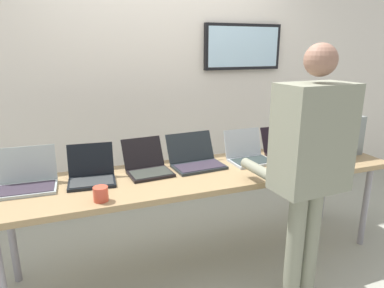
{
  "coord_description": "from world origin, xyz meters",
  "views": [
    {
      "loc": [
        -0.92,
        -2.18,
        1.63
      ],
      "look_at": [
        -0.06,
        0.11,
        0.94
      ],
      "focal_mm": 31.96,
      "sensor_mm": 36.0,
      "label": 1
    }
  ],
  "objects": [
    {
      "name": "laptop_station_4",
      "position": [
        0.42,
        0.1,
        0.81
      ],
      "size": [
        0.33,
        0.3,
        0.24
      ],
      "color": "#A9B2BA",
      "rests_on": "workbench"
    },
    {
      "name": "ground",
      "position": [
        0.0,
        0.0,
        -0.02
      ],
      "size": [
        8.0,
        8.0,
        0.04
      ],
      "primitive_type": "cube",
      "color": "#A2A495"
    },
    {
      "name": "laptop_station_0",
      "position": [
        -1.2,
        0.12,
        0.81
      ],
      "size": [
        0.38,
        0.29,
        0.25
      ],
      "color": "#A8B4B3",
      "rests_on": "workbench"
    },
    {
      "name": "laptop_station_3",
      "position": [
        -0.02,
        0.14,
        0.81
      ],
      "size": [
        0.4,
        0.36,
        0.23
      ],
      "color": "#21282C",
      "rests_on": "workbench"
    },
    {
      "name": "laptop_station_5",
      "position": [
        0.79,
        0.13,
        0.81
      ],
      "size": [
        0.35,
        0.34,
        0.22
      ],
      "color": "black",
      "rests_on": "workbench"
    },
    {
      "name": "laptop_station_1",
      "position": [
        -0.8,
        0.09,
        0.81
      ],
      "size": [
        0.33,
        0.31,
        0.24
      ],
      "color": "black",
      "rests_on": "workbench"
    },
    {
      "name": "workbench",
      "position": [
        0.0,
        0.0,
        0.7
      ],
      "size": [
        2.91,
        0.7,
        0.75
      ],
      "color": "#9A7D54",
      "rests_on": "ground"
    },
    {
      "name": "person",
      "position": [
        0.41,
        -0.62,
        1.0
      ],
      "size": [
        0.46,
        0.6,
        1.66
      ],
      "color": "gray",
      "rests_on": "ground"
    },
    {
      "name": "laptop_station_2",
      "position": [
        -0.4,
        0.13,
        0.81
      ],
      "size": [
        0.33,
        0.36,
        0.23
      ],
      "color": "black",
      "rests_on": "workbench"
    },
    {
      "name": "coffee_mug",
      "position": [
        -0.77,
        -0.25,
        0.8
      ],
      "size": [
        0.09,
        0.09,
        0.09
      ],
      "color": "#CE4933",
      "rests_on": "workbench"
    },
    {
      "name": "back_wall",
      "position": [
        0.02,
        1.13,
        1.33
      ],
      "size": [
        8.0,
        0.11,
        2.65
      ],
      "color": "silver",
      "rests_on": "ground"
    },
    {
      "name": "equipment_box",
      "position": [
        1.22,
        0.07,
        0.92
      ],
      "size": [
        0.37,
        0.36,
        0.33
      ],
      "color": "slate",
      "rests_on": "workbench"
    }
  ]
}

